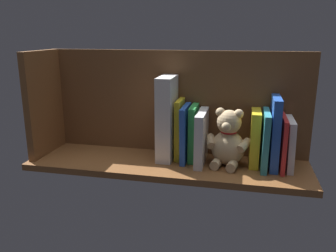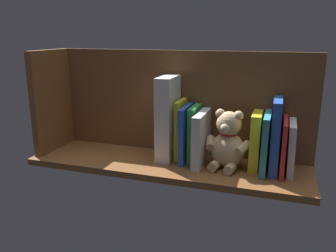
% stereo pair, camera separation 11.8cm
% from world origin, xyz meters
% --- Properties ---
extents(ground_plane, '(0.97, 0.28, 0.02)m').
position_xyz_m(ground_plane, '(0.00, 0.00, -0.01)').
color(ground_plane, brown).
extents(shelf_back_panel, '(0.97, 0.02, 0.38)m').
position_xyz_m(shelf_back_panel, '(0.00, -0.12, 0.19)').
color(shelf_back_panel, brown).
rests_on(shelf_back_panel, ground_plane).
extents(shelf_side_divider, '(0.02, 0.22, 0.38)m').
position_xyz_m(shelf_side_divider, '(0.46, 0.00, 0.19)').
color(shelf_side_divider, brown).
rests_on(shelf_side_divider, ground_plane).
extents(book_0, '(0.02, 0.14, 0.17)m').
position_xyz_m(book_0, '(-0.40, -0.03, 0.08)').
color(book_0, silver).
rests_on(book_0, ground_plane).
extents(book_1, '(0.01, 0.16, 0.17)m').
position_xyz_m(book_1, '(-0.38, -0.02, 0.09)').
color(book_1, red).
rests_on(book_1, ground_plane).
extents(book_2, '(0.03, 0.15, 0.24)m').
position_xyz_m(book_2, '(-0.35, -0.03, 0.12)').
color(book_2, blue).
rests_on(book_2, ground_plane).
extents(book_3, '(0.02, 0.16, 0.19)m').
position_xyz_m(book_3, '(-0.32, -0.02, 0.09)').
color(book_3, teal).
rests_on(book_3, ground_plane).
extents(book_4, '(0.03, 0.13, 0.19)m').
position_xyz_m(book_4, '(-0.29, -0.04, 0.09)').
color(book_4, yellow).
rests_on(book_4, ground_plane).
extents(teddy_bear, '(0.16, 0.14, 0.20)m').
position_xyz_m(teddy_bear, '(-0.20, -0.01, 0.09)').
color(teddy_bear, '#D1B284').
rests_on(teddy_bear, ground_plane).
extents(book_5, '(0.03, 0.17, 0.18)m').
position_xyz_m(book_5, '(-0.11, -0.02, 0.09)').
color(book_5, silver).
rests_on(book_5, ground_plane).
extents(book_6, '(0.02, 0.12, 0.19)m').
position_xyz_m(book_6, '(-0.08, -0.04, 0.10)').
color(book_6, green).
rests_on(book_6, ground_plane).
extents(book_7, '(0.02, 0.15, 0.19)m').
position_xyz_m(book_7, '(-0.06, -0.03, 0.10)').
color(book_7, blue).
rests_on(book_7, ground_plane).
extents(book_8, '(0.02, 0.11, 0.21)m').
position_xyz_m(book_8, '(-0.03, -0.05, 0.11)').
color(book_8, yellow).
rests_on(book_8, ground_plane).
extents(dictionary_thick_white, '(0.05, 0.14, 0.29)m').
position_xyz_m(dictionary_thick_white, '(0.01, -0.03, 0.15)').
color(dictionary_thick_white, white).
rests_on(dictionary_thick_white, ground_plane).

